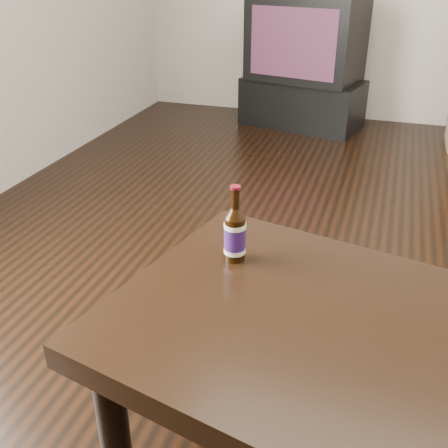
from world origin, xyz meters
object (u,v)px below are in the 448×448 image
(tv, at_px, (306,39))
(beer_bottle, at_px, (235,234))
(tv_stand, at_px, (302,103))
(coffee_table, at_px, (390,369))

(tv, distance_m, beer_bottle, 2.85)
(tv_stand, xyz_separation_m, coffee_table, (0.74, -3.06, 0.24))
(tv, distance_m, coffee_table, 3.16)
(beer_bottle, bearing_deg, tv_stand, 96.42)
(beer_bottle, bearing_deg, tv, 96.42)
(tv, relative_size, beer_bottle, 4.08)
(tv_stand, relative_size, tv, 1.01)
(tv_stand, bearing_deg, tv, -90.00)
(coffee_table, bearing_deg, tv, 103.60)
(coffee_table, height_order, beer_bottle, beer_bottle)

